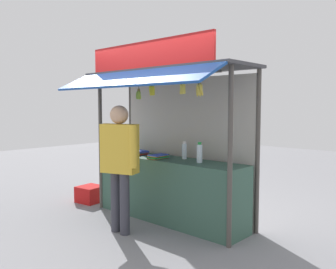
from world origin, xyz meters
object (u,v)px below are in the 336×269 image
at_px(water_bottle_front_left, 184,151).
at_px(water_bottle_right, 127,143).
at_px(plastic_crate, 90,194).
at_px(water_bottle_far_right, 120,145).
at_px(banana_bunch_rightmost, 199,90).
at_px(banana_bunch_inner_right, 152,90).
at_px(banana_bunch_inner_left, 183,89).
at_px(vendor_person, 120,157).
at_px(magazine_stack_far_left, 138,153).
at_px(magazine_stack_front_right, 158,157).
at_px(banana_bunch_leftmost, 139,95).
at_px(water_bottle_center, 200,153).

bearing_deg(water_bottle_front_left, water_bottle_right, 179.96).
distance_m(water_bottle_front_left, plastic_crate, 2.09).
bearing_deg(water_bottle_far_right, banana_bunch_rightmost, -11.81).
bearing_deg(water_bottle_right, banana_bunch_inner_right, -24.98).
relative_size(banana_bunch_inner_left, plastic_crate, 0.60).
bearing_deg(banana_bunch_inner_left, water_bottle_right, 162.71).
bearing_deg(water_bottle_far_right, plastic_crate, -158.93).
bearing_deg(vendor_person, magazine_stack_far_left, 105.01).
distance_m(water_bottle_right, magazine_stack_front_right, 0.97).
relative_size(water_bottle_front_left, plastic_crate, 0.64).
bearing_deg(banana_bunch_inner_left, plastic_crate, 175.22).
bearing_deg(water_bottle_far_right, banana_bunch_inner_right, -19.51).
relative_size(water_bottle_far_right, banana_bunch_inner_right, 1.05).
bearing_deg(water_bottle_far_right, banana_bunch_inner_left, -13.53).
bearing_deg(water_bottle_right, magazine_stack_front_right, -13.66).
relative_size(water_bottle_far_right, water_bottle_right, 0.81).
bearing_deg(magazine_stack_front_right, banana_bunch_leftmost, -110.77).
distance_m(water_bottle_far_right, banana_bunch_rightmost, 2.16).
xyz_separation_m(water_bottle_front_left, plastic_crate, (-1.86, -0.32, -0.89)).
xyz_separation_m(banana_bunch_leftmost, plastic_crate, (-1.46, 0.19, -1.69)).
bearing_deg(banana_bunch_rightmost, plastic_crate, 175.67).
distance_m(water_bottle_front_left, banana_bunch_inner_left, 1.07).
distance_m(banana_bunch_rightmost, banana_bunch_leftmost, 1.06).
height_order(banana_bunch_rightmost, banana_bunch_leftmost, same).
height_order(banana_bunch_rightmost, banana_bunch_inner_right, same).
distance_m(water_bottle_center, water_bottle_right, 1.62).
distance_m(magazine_stack_far_left, banana_bunch_inner_left, 1.58).
bearing_deg(magazine_stack_front_right, magazine_stack_far_left, 171.29).
xyz_separation_m(banana_bunch_inner_left, vendor_person, (-0.69, -0.45, -0.87)).
distance_m(water_bottle_center, water_bottle_front_left, 0.39).
bearing_deg(vendor_person, banana_bunch_rightmost, 6.75).
bearing_deg(magazine_stack_front_right, water_bottle_far_right, 172.73).
bearing_deg(water_bottle_front_left, vendor_person, -107.48).
bearing_deg(plastic_crate, banana_bunch_rightmost, -4.33).
height_order(banana_bunch_inner_right, vendor_person, banana_bunch_inner_right).
bearing_deg(water_bottle_center, magazine_stack_far_left, -179.05).
height_order(water_bottle_center, plastic_crate, water_bottle_center).
bearing_deg(banana_bunch_rightmost, magazine_stack_far_left, 166.29).
xyz_separation_m(water_bottle_front_left, banana_bunch_rightmost, (0.65, -0.51, 0.84)).
distance_m(water_bottle_front_left, water_bottle_right, 1.24).
xyz_separation_m(water_bottle_center, magazine_stack_far_left, (-1.20, -0.02, -0.10)).
height_order(water_bottle_front_left, vendor_person, vendor_person).
relative_size(banana_bunch_rightmost, vendor_person, 0.16).
bearing_deg(banana_bunch_inner_left, banana_bunch_leftmost, -179.85).
xyz_separation_m(water_bottle_far_right, water_bottle_center, (1.67, -0.03, 0.01)).
xyz_separation_m(banana_bunch_leftmost, banana_bunch_inner_left, (0.80, 0.00, 0.06)).
bearing_deg(magazine_stack_far_left, banana_bunch_leftmost, -40.74).
relative_size(magazine_stack_front_right, banana_bunch_inner_left, 1.30).
relative_size(banana_bunch_rightmost, banana_bunch_leftmost, 0.93).
bearing_deg(banana_bunch_inner_right, plastic_crate, 173.66).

